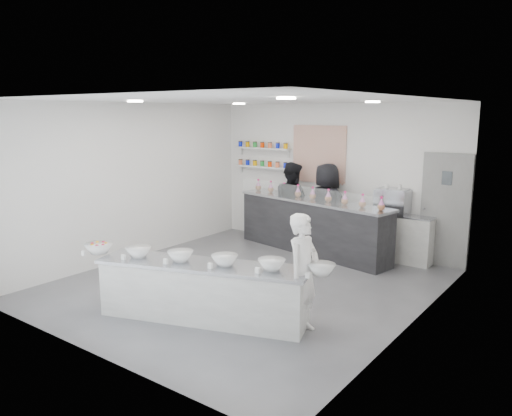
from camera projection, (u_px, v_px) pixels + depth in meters
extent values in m
plane|color=#515156|center=(246.00, 284.00, 8.29)|extent=(6.00, 6.00, 0.00)
plane|color=white|center=(246.00, 100.00, 7.72)|extent=(6.00, 6.00, 0.00)
plane|color=white|center=(334.00, 177.00, 10.37)|extent=(5.50, 0.00, 5.50)
plane|color=white|center=(133.00, 182.00, 9.61)|extent=(0.00, 6.00, 6.00)
plane|color=white|center=(415.00, 216.00, 6.40)|extent=(0.00, 6.00, 6.00)
cube|color=gray|center=(445.00, 211.00, 9.09)|extent=(0.88, 0.04, 2.10)
cube|color=#B75435|center=(319.00, 154.00, 10.47)|extent=(1.25, 0.03, 1.20)
cube|color=silver|center=(263.00, 167.00, 11.30)|extent=(1.45, 0.22, 0.04)
cube|color=silver|center=(263.00, 148.00, 11.22)|extent=(1.45, 0.22, 0.04)
cylinder|color=white|center=(135.00, 101.00, 7.75)|extent=(0.24, 0.24, 0.02)
cylinder|color=white|center=(286.00, 98.00, 6.12)|extent=(0.24, 0.24, 0.02)
cylinder|color=white|center=(239.00, 104.00, 9.81)|extent=(0.24, 0.24, 0.02)
cylinder|color=white|center=(373.00, 102.00, 8.17)|extent=(0.24, 0.24, 0.02)
cube|color=#B8B8B3|center=(203.00, 291.00, 6.82)|extent=(3.00, 1.58, 0.80)
cube|color=black|center=(312.00, 226.00, 10.10)|extent=(3.60, 1.31, 1.10)
cube|color=white|center=(302.00, 194.00, 9.76)|extent=(3.43, 0.68, 0.30)
cube|color=#B8B8B3|center=(399.00, 238.00, 9.49)|extent=(1.23, 0.39, 0.91)
cube|color=#93969E|center=(392.00, 202.00, 9.47)|extent=(0.61, 0.42, 0.46)
imported|color=white|center=(303.00, 274.00, 6.36)|extent=(0.38, 0.58, 1.57)
imported|color=black|center=(292.00, 204.00, 10.62)|extent=(1.05, 0.93, 1.79)
imported|color=black|center=(326.00, 208.00, 10.13)|extent=(0.99, 0.76, 1.81)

